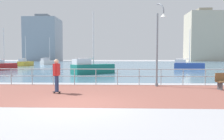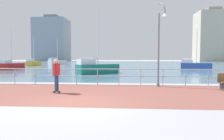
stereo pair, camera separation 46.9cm
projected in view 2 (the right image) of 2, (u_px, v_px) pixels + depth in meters
name	position (u px, v px, depth m)	size (l,w,h in m)	color
ground	(119.00, 65.00, 47.78)	(220.00, 220.00, 0.00)	#9E9EA3
brick_paving	(88.00, 93.00, 10.52)	(28.00, 6.29, 0.01)	brown
harbor_water	(121.00, 64.00, 58.44)	(180.00, 88.00, 0.00)	slate
waterfront_railing	(97.00, 74.00, 13.61)	(25.25, 0.06, 1.05)	#9EADB7
lamppost	(160.00, 41.00, 12.45)	(0.54, 0.75, 5.02)	slate
skateboarder	(56.00, 73.00, 10.37)	(0.41, 0.56, 1.69)	black
sailboat_gray	(57.00, 62.00, 53.32)	(3.84, 4.93, 6.84)	white
sailboat_navy	(195.00, 65.00, 32.00)	(4.61, 2.71, 6.18)	#284799
sailboat_red	(11.00, 66.00, 31.29)	(1.92, 4.48, 6.09)	#B21E1E
sailboat_white	(97.00, 68.00, 22.97)	(4.67, 4.27, 6.80)	#197266
sailboat_yellow	(33.00, 63.00, 45.02)	(1.61, 4.55, 6.31)	gold
tower_brick	(52.00, 40.00, 111.87)	(16.65, 14.47, 24.17)	#8493A3
tower_glass	(213.00, 36.00, 101.84)	(15.77, 12.09, 25.86)	#B2AD99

